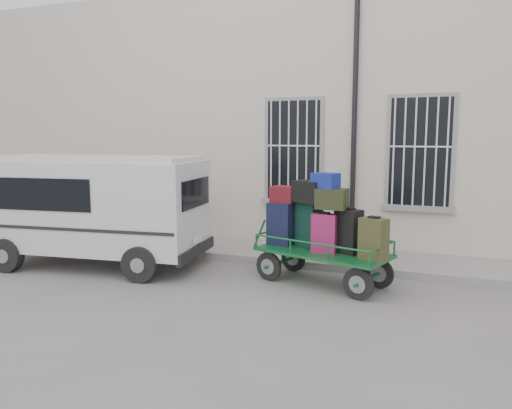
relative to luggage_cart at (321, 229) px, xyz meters
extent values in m
plane|color=slate|center=(-0.85, -0.56, -0.98)|extent=(80.00, 80.00, 0.00)
cube|color=beige|center=(-0.85, 4.94, 2.02)|extent=(24.00, 5.00, 6.00)
cylinder|color=black|center=(0.10, 2.36, 1.82)|extent=(0.11, 0.11, 5.60)
cube|color=black|center=(-1.25, 2.42, 1.27)|extent=(1.20, 0.08, 2.20)
cube|color=gray|center=(-1.25, 2.40, 0.11)|extent=(1.45, 0.22, 0.12)
cube|color=black|center=(1.45, 2.42, 1.27)|extent=(1.20, 0.08, 2.20)
cube|color=gray|center=(1.45, 2.40, 0.11)|extent=(1.45, 0.22, 0.12)
cube|color=gray|center=(-0.85, 1.64, -0.90)|extent=(24.00, 1.70, 0.15)
cylinder|color=black|center=(-0.90, -0.16, -0.72)|extent=(0.51, 0.21, 0.52)
cylinder|color=gray|center=(-0.90, -0.16, -0.72)|extent=(0.30, 0.17, 0.28)
cylinder|color=black|center=(-0.68, 0.60, -0.72)|extent=(0.51, 0.21, 0.52)
cylinder|color=gray|center=(-0.68, 0.60, -0.72)|extent=(0.30, 0.17, 0.28)
cylinder|color=black|center=(0.78, -0.66, -0.72)|extent=(0.51, 0.21, 0.52)
cylinder|color=gray|center=(0.78, -0.66, -0.72)|extent=(0.30, 0.17, 0.28)
cylinder|color=black|center=(1.01, 0.09, -0.72)|extent=(0.51, 0.21, 0.52)
cylinder|color=gray|center=(1.01, 0.09, -0.72)|extent=(0.30, 0.17, 0.28)
cube|color=#16632C|center=(0.05, -0.03, -0.41)|extent=(2.48, 1.65, 0.05)
cylinder|color=#16632C|center=(-1.28, 0.37, -0.25)|extent=(0.30, 0.13, 0.58)
cube|color=black|center=(-0.80, 0.19, 0.01)|extent=(0.49, 0.35, 0.77)
cube|color=black|center=(-0.80, 0.19, 0.41)|extent=(0.21, 0.18, 0.03)
cube|color=black|center=(-0.26, 0.17, 0.03)|extent=(0.53, 0.47, 0.82)
cube|color=black|center=(-0.26, 0.17, 0.46)|extent=(0.22, 0.18, 0.03)
cube|color=#951B4C|center=(0.09, -0.12, -0.05)|extent=(0.43, 0.23, 0.67)
cube|color=black|center=(0.09, -0.12, 0.30)|extent=(0.19, 0.15, 0.03)
cube|color=black|center=(0.49, -0.04, -0.01)|extent=(0.51, 0.45, 0.75)
cube|color=black|center=(0.49, -0.04, 0.39)|extent=(0.20, 0.18, 0.03)
cube|color=#35391C|center=(0.95, -0.33, -0.04)|extent=(0.50, 0.42, 0.68)
cube|color=black|center=(0.95, -0.33, 0.31)|extent=(0.20, 0.18, 0.03)
cube|color=#4D0F1F|center=(-0.76, 0.27, 0.54)|extent=(0.48, 0.40, 0.30)
cube|color=black|center=(-0.23, 0.06, 0.63)|extent=(0.68, 0.58, 0.38)
cube|color=black|center=(0.20, -0.07, 0.54)|extent=(0.53, 0.40, 0.35)
cube|color=navy|center=(0.08, -0.05, 0.85)|extent=(0.49, 0.43, 0.26)
cube|color=silver|center=(-4.48, -0.39, 0.25)|extent=(4.43, 2.35, 1.73)
cube|color=silver|center=(-4.48, -0.39, 1.16)|extent=(4.22, 2.18, 0.10)
cube|color=black|center=(-6.56, -0.65, 0.59)|extent=(0.38, 1.60, 0.72)
cube|color=black|center=(-4.94, -1.37, 0.54)|extent=(2.10, 0.31, 0.60)
cube|color=black|center=(-2.38, -0.12, 0.54)|extent=(0.21, 1.34, 0.53)
cube|color=black|center=(-2.39, -0.12, -0.56)|extent=(0.32, 1.78, 0.21)
cube|color=white|center=(-2.35, -0.11, -0.34)|extent=(0.08, 0.40, 0.12)
cylinder|color=black|center=(-5.75, -1.44, -0.65)|extent=(0.68, 0.29, 0.65)
cylinder|color=black|center=(-5.98, 0.31, -0.65)|extent=(0.68, 0.29, 0.65)
cylinder|color=black|center=(-2.99, -1.09, -0.65)|extent=(0.68, 0.29, 0.65)
cylinder|color=black|center=(-3.21, 0.67, -0.65)|extent=(0.68, 0.29, 0.65)
camera|label=1|loc=(2.05, -8.35, 1.60)|focal=35.00mm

